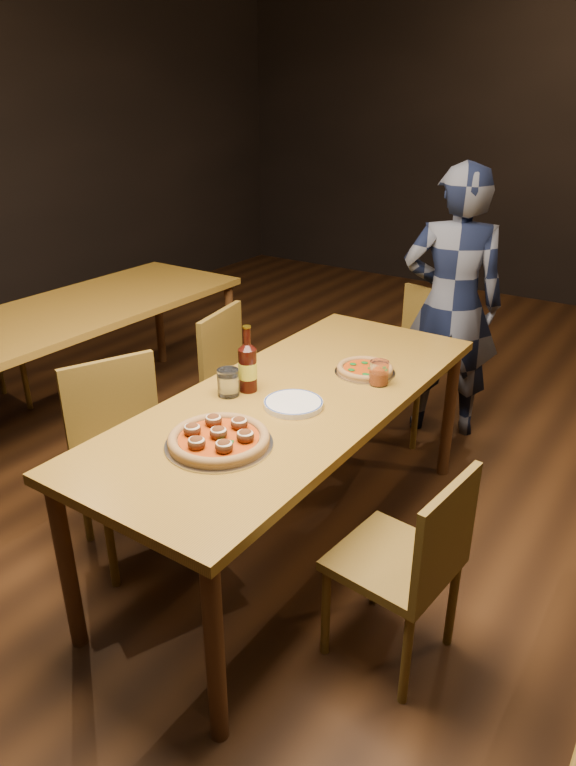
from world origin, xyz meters
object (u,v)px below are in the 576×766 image
Objects in this scene: table_left at (82,317)px; plate_stack at (293,404)px; diner at (451,305)px; chair_main_sw at (255,390)px; pizza_meatball at (219,438)px; chair_main_e at (394,559)px; chair_end at (411,362)px; chair_main_nw at (131,462)px; amber_glass at (379,373)px; beer_bottle at (248,368)px; pizza_margherita at (365,369)px; table_main at (295,410)px; water_glass at (228,382)px.

plate_stack is at bearing -12.70° from table_left.
chair_main_sw is at bearing 32.15° from diner.
pizza_meatball is at bearing -97.01° from plate_stack.
chair_main_e is 0.74m from pizza_meatball.
plate_stack is at bearing -105.59° from chair_main_e.
chair_main_sw is 0.98m from chair_end.
amber_glass is (0.79, 0.70, 0.36)m from chair_main_nw.
chair_main_sw reaches higher than pizza_meatball.
beer_bottle reaches higher than amber_glass.
pizza_meatball is (0.56, -0.08, 0.33)m from chair_main_nw.
beer_bottle is 2.68× the size of amber_glass.
chair_main_nw is at bearing -32.16° from table_left.
chair_end is 1.01m from pizza_margherita.
table_main is at bearing 22.73° from beer_bottle.
chair_main_e is at bearing -54.03° from pizza_margherita.
chair_main_nw is 1.18m from chair_main_e.
chair_main_nw is 2.33× the size of pizza_meatball.
beer_bottle reaches higher than pizza_margherita.
chair_main_e is 0.94× the size of chair_end.
chair_end is (-0.66, 1.61, 0.03)m from chair_main_e.
plate_stack is 0.42m from amber_glass.
pizza_margherita is 1.14× the size of plate_stack.
beer_bottle reaches higher than chair_end.
chair_main_e is 0.95m from water_glass.
chair_main_sw is 0.89m from amber_glass.
diner reaches higher than chair_main_sw.
pizza_margherita is at bearing -138.36° from chair_main_e.
beer_bottle is 2.47× the size of water_glass.
pizza_margherita is at bearing 54.11° from beer_bottle.
beer_bottle is (-0.19, 0.42, 0.07)m from pizza_meatball.
amber_glass reaches higher than table_left.
diner reaches higher than plate_stack.
pizza_margherita is at bearing 144.67° from amber_glass.
amber_glass is at bearing 73.61° from pizza_meatball.
water_glass is at bearing 124.27° from pizza_meatball.
table_main is 7.25× the size of beer_bottle.
table_main is at bearing -129.77° from amber_glass.
chair_main_e is at bearing -26.91° from table_main.
water_glass is at bearing -136.12° from amber_glass.
chair_end reaches higher than plate_stack.
chair_end is 1.11m from amber_glass.
table_left is 1.57m from beer_bottle.
chair_end reaches higher than table_main.
pizza_margherita is at bearing 1.84° from table_left.
chair_main_sw reaches higher than pizza_margherita.
beer_bottle is (-0.14, -1.37, 0.41)m from chair_end.
pizza_margherita is 2.59× the size of amber_glass.
amber_glass is at bearing 73.07° from diner.
beer_bottle reaches higher than chair_main_sw.
chair_main_nw reaches higher than table_left.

